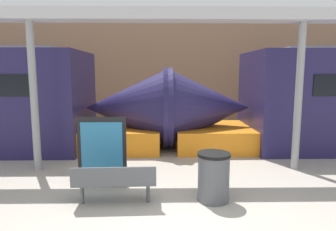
% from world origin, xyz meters
% --- Properties ---
extents(station_wall, '(56.00, 0.20, 5.00)m').
position_xyz_m(station_wall, '(0.00, 10.44, 2.50)').
color(station_wall, '#937051').
rests_on(station_wall, ground_plane).
extents(bench_near, '(1.55, 0.49, 0.76)m').
position_xyz_m(bench_near, '(-0.99, 1.05, 0.46)').
color(bench_near, '#4C4F54').
rests_on(bench_near, ground_plane).
extents(trash_bin, '(0.62, 0.62, 0.94)m').
position_xyz_m(trash_bin, '(0.86, 1.20, 0.47)').
color(trash_bin, '#4C4F54').
rests_on(trash_bin, ground_plane).
extents(poster_board, '(1.02, 0.07, 1.52)m').
position_xyz_m(poster_board, '(-1.38, 1.92, 0.77)').
color(poster_board, black).
rests_on(poster_board, ground_plane).
extents(support_column_near, '(0.18, 0.18, 3.65)m').
position_xyz_m(support_column_near, '(3.27, 3.10, 1.82)').
color(support_column_near, gray).
rests_on(support_column_near, ground_plane).
extents(support_column_far, '(0.18, 0.18, 3.65)m').
position_xyz_m(support_column_far, '(-3.25, 3.10, 1.82)').
color(support_column_far, gray).
rests_on(support_column_far, ground_plane).
extents(canopy_beam, '(28.00, 0.60, 0.28)m').
position_xyz_m(canopy_beam, '(3.27, 3.10, 3.79)').
color(canopy_beam, '#B7B7BC').
rests_on(canopy_beam, support_column_near).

